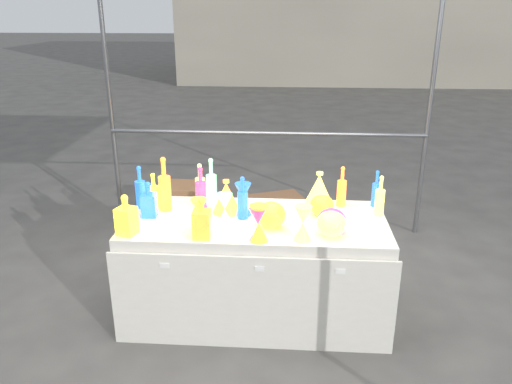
# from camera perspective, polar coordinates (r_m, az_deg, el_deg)

# --- Properties ---
(ground) EXTENTS (80.00, 80.00, 0.00)m
(ground) POSITION_cam_1_polar(r_m,az_deg,el_deg) (3.82, 0.00, -13.49)
(ground) COLOR #64615C
(ground) RESTS_ON ground
(display_table) EXTENTS (1.84, 0.83, 0.75)m
(display_table) POSITION_cam_1_polar(r_m,az_deg,el_deg) (3.61, -0.01, -8.64)
(display_table) COLOR silver
(display_table) RESTS_ON ground
(cardboard_box_closed) EXTENTS (0.52, 0.39, 0.37)m
(cardboard_box_closed) POSITION_cam_1_polar(r_m,az_deg,el_deg) (5.34, -7.90, -1.08)
(cardboard_box_closed) COLOR #976744
(cardboard_box_closed) RESTS_ON ground
(cardboard_box_flat) EXTENTS (0.75, 0.65, 0.05)m
(cardboard_box_flat) POSITION_cam_1_polar(r_m,az_deg,el_deg) (5.77, 2.30, -0.94)
(cardboard_box_flat) COLOR #976744
(cardboard_box_flat) RESTS_ON ground
(bottle_1) EXTENTS (0.10, 0.10, 0.32)m
(bottle_1) POSITION_cam_1_polar(r_m,az_deg,el_deg) (3.69, -13.10, 0.58)
(bottle_1) COLOR #167B39
(bottle_1) RESTS_ON display_table
(bottle_2) EXTENTS (0.10, 0.10, 0.40)m
(bottle_2) POSITION_cam_1_polar(r_m,az_deg,el_deg) (3.60, -10.41, 0.91)
(bottle_2) COLOR yellow
(bottle_2) RESTS_ON display_table
(bottle_3) EXTENTS (0.10, 0.10, 0.31)m
(bottle_3) POSITION_cam_1_polar(r_m,az_deg,el_deg) (3.62, -6.32, 0.55)
(bottle_3) COLOR blue
(bottle_3) RESTS_ON display_table
(bottle_4) EXTENTS (0.09, 0.09, 0.31)m
(bottle_4) POSITION_cam_1_polar(r_m,az_deg,el_deg) (3.70, -6.40, 0.96)
(bottle_4) COLOR #147980
(bottle_4) RESTS_ON display_table
(bottle_5) EXTENTS (0.10, 0.10, 0.35)m
(bottle_5) POSITION_cam_1_polar(r_m,az_deg,el_deg) (3.67, -5.13, 1.22)
(bottle_5) COLOR #C8288E
(bottle_5) RESTS_ON display_table
(bottle_6) EXTENTS (0.07, 0.07, 0.27)m
(bottle_6) POSITION_cam_1_polar(r_m,az_deg,el_deg) (3.66, -11.60, 0.13)
(bottle_6) COLOR #E54E15
(bottle_6) RESTS_ON display_table
(bottle_7) EXTENTS (0.08, 0.08, 0.31)m
(bottle_7) POSITION_cam_1_polar(r_m,az_deg,el_deg) (3.41, -1.55, -0.65)
(bottle_7) COLOR #167B39
(bottle_7) RESTS_ON display_table
(decanter_0) EXTENTS (0.14, 0.14, 0.27)m
(decanter_0) POSITION_cam_1_polar(r_m,az_deg,el_deg) (3.29, -14.64, -2.52)
(decanter_0) COLOR #E54E15
(decanter_0) RESTS_ON display_table
(decanter_1) EXTENTS (0.11, 0.11, 0.27)m
(decanter_1) POSITION_cam_1_polar(r_m,az_deg,el_deg) (3.15, -6.24, -2.95)
(decanter_1) COLOR yellow
(decanter_1) RESTS_ON display_table
(decanter_2) EXTENTS (0.11, 0.11, 0.25)m
(decanter_2) POSITION_cam_1_polar(r_m,az_deg,el_deg) (3.53, -12.16, -0.80)
(decanter_2) COLOR #167B39
(decanter_2) RESTS_ON display_table
(hourglass_0) EXTENTS (0.15, 0.15, 0.24)m
(hourglass_0) POSITION_cam_1_polar(r_m,az_deg,el_deg) (3.10, 0.33, -3.59)
(hourglass_0) COLOR yellow
(hourglass_0) RESTS_ON display_table
(hourglass_1) EXTENTS (0.13, 0.13, 0.22)m
(hourglass_1) POSITION_cam_1_polar(r_m,az_deg,el_deg) (3.10, 0.24, -3.74)
(hourglass_1) COLOR blue
(hourglass_1) RESTS_ON display_table
(hourglass_2) EXTENTS (0.14, 0.14, 0.23)m
(hourglass_2) POSITION_cam_1_polar(r_m,az_deg,el_deg) (3.12, 5.37, -3.57)
(hourglass_2) COLOR #147980
(hourglass_2) RESTS_ON display_table
(hourglass_3) EXTENTS (0.12, 0.12, 0.22)m
(hourglass_3) POSITION_cam_1_polar(r_m,az_deg,el_deg) (3.34, -3.59, -1.96)
(hourglass_3) COLOR #C8288E
(hourglass_3) RESTS_ON display_table
(hourglass_4) EXTENTS (0.13, 0.13, 0.21)m
(hourglass_4) POSITION_cam_1_polar(r_m,az_deg,el_deg) (3.28, -6.53, -2.56)
(hourglass_4) COLOR #E54E15
(hourglass_4) RESTS_ON display_table
(hourglass_5) EXTENTS (0.12, 0.12, 0.23)m
(hourglass_5) POSITION_cam_1_polar(r_m,az_deg,el_deg) (3.49, -1.49, -0.82)
(hourglass_5) COLOR #167B39
(hourglass_5) RESTS_ON display_table
(globe_0) EXTENTS (0.23, 0.23, 0.16)m
(globe_0) POSITION_cam_1_polar(r_m,az_deg,el_deg) (3.31, 1.74, -2.77)
(globe_0) COLOR #E54E15
(globe_0) RESTS_ON display_table
(globe_1) EXTENTS (0.21, 0.21, 0.15)m
(globe_1) POSITION_cam_1_polar(r_m,az_deg,el_deg) (3.22, 8.59, -3.75)
(globe_1) COLOR #147980
(globe_1) RESTS_ON display_table
(globe_2) EXTENTS (0.20, 0.20, 0.13)m
(globe_2) POSITION_cam_1_polar(r_m,az_deg,el_deg) (3.52, 7.53, -1.65)
(globe_2) COLOR yellow
(globe_2) RESTS_ON display_table
(globe_3) EXTENTS (0.21, 0.21, 0.15)m
(globe_3) POSITION_cam_1_polar(r_m,az_deg,el_deg) (3.25, 8.63, -3.50)
(globe_3) COLOR blue
(globe_3) RESTS_ON display_table
(lampshade_0) EXTENTS (0.21, 0.21, 0.24)m
(lampshade_0) POSITION_cam_1_polar(r_m,az_deg,el_deg) (3.53, -3.40, -0.48)
(lampshade_0) COLOR #EAFE35
(lampshade_0) RESTS_ON display_table
(lampshade_3) EXTENTS (0.28, 0.28, 0.26)m
(lampshade_3) POSITION_cam_1_polar(r_m,az_deg,el_deg) (3.67, 7.21, 0.34)
(lampshade_3) COLOR #147980
(lampshade_3) RESTS_ON display_table
(bottle_8) EXTENTS (0.07, 0.07, 0.27)m
(bottle_8) POSITION_cam_1_polar(r_m,az_deg,el_deg) (3.73, 13.58, 0.40)
(bottle_8) COLOR #167B39
(bottle_8) RESTS_ON display_table
(bottle_9) EXTENTS (0.09, 0.09, 0.30)m
(bottle_9) POSITION_cam_1_polar(r_m,az_deg,el_deg) (3.69, 9.79, 0.66)
(bottle_9) COLOR yellow
(bottle_9) RESTS_ON display_table
(bottle_11) EXTENTS (0.08, 0.08, 0.29)m
(bottle_11) POSITION_cam_1_polar(r_m,az_deg,el_deg) (3.57, 14.00, -0.39)
(bottle_11) COLOR #147980
(bottle_11) RESTS_ON display_table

